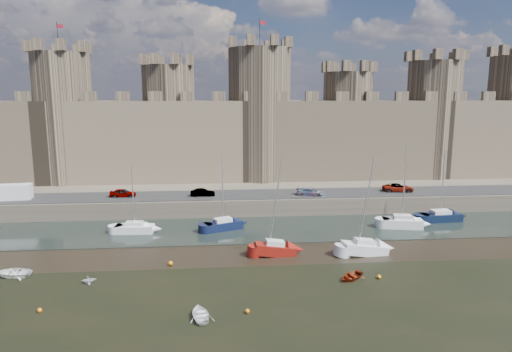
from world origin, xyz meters
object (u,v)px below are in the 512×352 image
object	(u,v)px
sailboat_4	(275,248)
van	(12,192)
car_2	(311,192)
sailboat_3	(440,216)
car_0	(123,193)
car_3	(398,188)
sailboat_2	(402,222)
car_1	(203,193)
sailboat_0	(134,228)
sailboat_1	(223,224)
sailboat_5	(364,248)

from	to	relation	value
sailboat_4	van	bearing A→B (deg)	148.72
car_2	sailboat_3	world-z (taller)	sailboat_3
car_2	car_0	bearing A→B (deg)	104.58
car_3	van	distance (m)	57.89
sailboat_2	car_0	bearing A→B (deg)	175.76
van	sailboat_2	size ratio (longest dim) A/B	0.47
car_1	sailboat_0	xyz separation A→B (m)	(-8.49, -9.58, -2.36)
car_0	car_3	distance (m)	42.28
van	sailboat_1	world-z (taller)	sailboat_1
sailboat_3	sailboat_5	size ratio (longest dim) A/B	0.92
sailboat_3	sailboat_4	size ratio (longest dim) A/B	0.94
sailboat_0	sailboat_2	size ratio (longest dim) A/B	0.82
sailboat_4	car_1	bearing A→B (deg)	110.84
sailboat_3	sailboat_4	distance (m)	27.35
van	sailboat_3	world-z (taller)	sailboat_3
car_1	car_2	world-z (taller)	car_2
sailboat_5	sailboat_3	bearing A→B (deg)	33.37
car_0	sailboat_1	size ratio (longest dim) A/B	0.38
sailboat_0	sailboat_3	size ratio (longest dim) A/B	0.91
car_1	sailboat_0	distance (m)	13.02
car_1	sailboat_1	world-z (taller)	sailboat_1
car_0	sailboat_4	bearing A→B (deg)	-132.42
sailboat_3	car_0	bearing A→B (deg)	164.67
car_3	sailboat_0	xyz separation A→B (m)	(-38.95, -10.24, -2.43)
car_3	sailboat_5	bearing A→B (deg)	157.02
car_1	sailboat_5	world-z (taller)	sailboat_5
car_2	car_1	bearing A→B (deg)	104.53
car_0	sailboat_2	size ratio (longest dim) A/B	0.34
car_0	van	size ratio (longest dim) A/B	0.73
car_3	sailboat_3	world-z (taller)	sailboat_3
car_0	van	distance (m)	15.62
car_1	sailboat_4	bearing A→B (deg)	-155.73
van	sailboat_1	bearing A→B (deg)	-23.93
car_0	sailboat_5	bearing A→B (deg)	-122.15
car_2	sailboat_4	world-z (taller)	sailboat_4
car_1	car_0	bearing A→B (deg)	87.43
sailboat_3	sailboat_5	bearing A→B (deg)	-145.94
sailboat_3	sailboat_5	distance (m)	19.15
sailboat_1	car_0	bearing A→B (deg)	123.41
van	sailboat_5	world-z (taller)	sailboat_5
car_0	sailboat_1	world-z (taller)	sailboat_1
sailboat_4	sailboat_5	bearing A→B (deg)	-6.60
car_0	sailboat_1	distance (m)	17.84
sailboat_5	sailboat_0	bearing A→B (deg)	153.73
car_1	sailboat_5	xyz separation A→B (m)	(18.43, -19.74, -2.32)
van	sailboat_1	distance (m)	31.84
car_2	sailboat_2	world-z (taller)	sailboat_2
car_3	sailboat_3	distance (m)	9.15
car_1	sailboat_1	distance (m)	9.93
sailboat_1	car_1	bearing A→B (deg)	84.49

